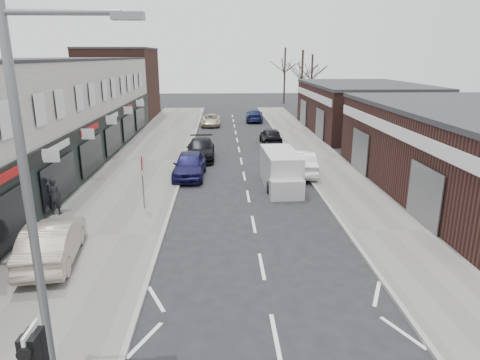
{
  "coord_description": "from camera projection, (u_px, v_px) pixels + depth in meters",
  "views": [
    {
      "loc": [
        -1.39,
        -7.85,
        7.28
      ],
      "look_at": [
        -0.69,
        8.22,
        2.6
      ],
      "focal_mm": 32.0,
      "sensor_mm": 36.0,
      "label": 1
    }
  ],
  "objects": [
    {
      "name": "right_unit_far",
      "position": [
        362.0,
        109.0,
        42.13
      ],
      "size": [
        10.0,
        16.0,
        4.5
      ],
      "primitive_type": "cube",
      "color": "#361D18",
      "rests_on": "ground"
    },
    {
      "name": "street_lamp",
      "position": [
        41.0,
        216.0,
        7.38
      ],
      "size": [
        2.23,
        0.22,
        8.0
      ],
      "color": "slate",
      "rests_on": "pavement_left"
    },
    {
      "name": "parked_car_left_c",
      "position": [
        211.0,
        120.0,
        46.05
      ],
      "size": [
        2.06,
        4.41,
        1.22
      ],
      "primitive_type": "imported",
      "rotation": [
        0.0,
        0.0,
        0.01
      ],
      "color": "#C2B79B",
      "rests_on": "ground"
    },
    {
      "name": "pavement_right",
      "position": [
        320.0,
        159.0,
        30.95
      ],
      "size": [
        3.5,
        64.0,
        0.12
      ],
      "primitive_type": "cube",
      "color": "slate",
      "rests_on": "ground"
    },
    {
      "name": "pavement_left",
      "position": [
        147.0,
        161.0,
        30.43
      ],
      "size": [
        5.5,
        64.0,
        0.12
      ],
      "primitive_type": "cube",
      "color": "slate",
      "rests_on": "ground"
    },
    {
      "name": "parked_car_right_b",
      "position": [
        271.0,
        136.0,
        36.36
      ],
      "size": [
        1.71,
        4.18,
        1.42
      ],
      "primitive_type": "imported",
      "rotation": [
        0.0,
        0.0,
        3.15
      ],
      "color": "black",
      "rests_on": "ground"
    },
    {
      "name": "white_van",
      "position": [
        281.0,
        170.0,
        24.59
      ],
      "size": [
        2.01,
        5.26,
        2.02
      ],
      "rotation": [
        0.0,
        0.0,
        0.04
      ],
      "color": "silver",
      "rests_on": "ground"
    },
    {
      "name": "parked_car_left_a",
      "position": [
        190.0,
        165.0,
        26.46
      ],
      "size": [
        2.01,
        4.68,
        1.58
      ],
      "primitive_type": "imported",
      "rotation": [
        0.0,
        0.0,
        -0.03
      ],
      "color": "#161645",
      "rests_on": "ground"
    },
    {
      "name": "tree_far_b",
      "position": [
        310.0,
        108.0,
        61.9
      ],
      "size": [
        3.6,
        3.6,
        7.5
      ],
      "primitive_type": null,
      "color": "#382D26",
      "rests_on": "ground"
    },
    {
      "name": "shop_terrace_left",
      "position": [
        28.0,
        118.0,
        26.77
      ],
      "size": [
        8.0,
        41.0,
        7.1
      ],
      "primitive_type": "cube",
      "color": "silver",
      "rests_on": "ground"
    },
    {
      "name": "brick_block_far",
      "position": [
        120.0,
        84.0,
        51.11
      ],
      "size": [
        8.0,
        10.0,
        8.0
      ],
      "primitive_type": "cube",
      "color": "#40231B",
      "rests_on": "ground"
    },
    {
      "name": "parked_car_left_b",
      "position": [
        201.0,
        149.0,
        31.21
      ],
      "size": [
        2.08,
        5.0,
        1.44
      ],
      "primitive_type": "imported",
      "rotation": [
        0.0,
        0.0,
        0.01
      ],
      "color": "black",
      "rests_on": "ground"
    },
    {
      "name": "right_unit_near",
      "position": [
        480.0,
        153.0,
        22.95
      ],
      "size": [
        10.0,
        18.0,
        4.5
      ],
      "primitive_type": "cube",
      "color": "#361D18",
      "rests_on": "ground"
    },
    {
      "name": "parked_car_right_a",
      "position": [
        299.0,
        162.0,
        27.06
      ],
      "size": [
        1.81,
        4.84,
        1.58
      ],
      "primitive_type": "imported",
      "rotation": [
        0.0,
        0.0,
        3.11
      ],
      "color": "white",
      "rests_on": "ground"
    },
    {
      "name": "pedestrian",
      "position": [
        54.0,
        196.0,
        19.84
      ],
      "size": [
        0.69,
        0.48,
        1.8
      ],
      "primitive_type": "imported",
      "rotation": [
        0.0,
        0.0,
        3.22
      ],
      "color": "black",
      "rests_on": "pavement_left"
    },
    {
      "name": "warning_sign",
      "position": [
        143.0,
        167.0,
        20.31
      ],
      "size": [
        0.12,
        0.8,
        2.7
      ],
      "color": "slate",
      "rests_on": "pavement_left"
    },
    {
      "name": "sedan_on_pavement",
      "position": [
        52.0,
        241.0,
        15.35
      ],
      "size": [
        2.19,
        4.72,
        1.5
      ],
      "primitive_type": "imported",
      "rotation": [
        0.0,
        0.0,
        3.28
      ],
      "color": "#A49683",
      "rests_on": "pavement_left"
    },
    {
      "name": "parked_car_right_c",
      "position": [
        254.0,
        115.0,
        49.11
      ],
      "size": [
        2.25,
        4.82,
        1.36
      ],
      "primitive_type": "imported",
      "rotation": [
        0.0,
        0.0,
        3.07
      ],
      "color": "#161D46",
      "rests_on": "ground"
    },
    {
      "name": "tree_far_a",
      "position": [
        301.0,
        113.0,
        56.04
      ],
      "size": [
        3.6,
        3.6,
        8.0
      ],
      "primitive_type": null,
      "color": "#382D26",
      "rests_on": "ground"
    },
    {
      "name": "tree_far_c",
      "position": [
        284.0,
        104.0,
        67.53
      ],
      "size": [
        3.6,
        3.6,
        8.5
      ],
      "primitive_type": null,
      "color": "#382D26",
      "rests_on": "ground"
    }
  ]
}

